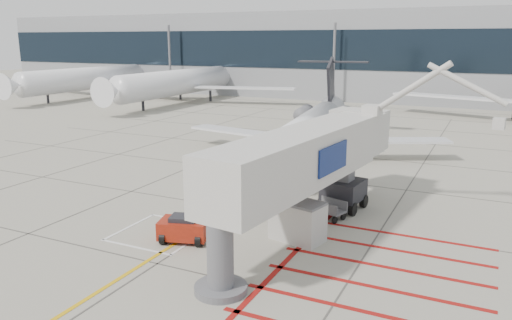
% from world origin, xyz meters
% --- Properties ---
extents(ground_plane, '(260.00, 260.00, 0.00)m').
position_xyz_m(ground_plane, '(0.00, 0.00, 0.00)').
color(ground_plane, '#9E9988').
rests_on(ground_plane, ground).
extents(regional_jet, '(26.93, 32.11, 7.66)m').
position_xyz_m(regional_jet, '(-0.56, 14.59, 3.83)').
color(regional_jet, white).
rests_on(regional_jet, ground_plane).
extents(jet_bridge, '(10.71, 18.87, 7.17)m').
position_xyz_m(jet_bridge, '(4.54, 1.12, 3.59)').
color(jet_bridge, beige).
rests_on(jet_bridge, ground_plane).
extents(pushback_tug, '(2.66, 2.07, 1.37)m').
position_xyz_m(pushback_tug, '(-0.35, -1.34, 0.68)').
color(pushback_tug, maroon).
rests_on(pushback_tug, ground_plane).
extents(baggage_cart, '(1.96, 1.56, 1.08)m').
position_xyz_m(baggage_cart, '(5.05, 4.68, 0.54)').
color(baggage_cart, '#4F4F54').
rests_on(baggage_cart, ground_plane).
extents(ground_power_unit, '(2.78, 1.99, 1.99)m').
position_xyz_m(ground_power_unit, '(4.56, 1.18, 0.99)').
color(ground_power_unit, '#B8B5AF').
rests_on(ground_power_unit, ground_plane).
extents(cone_nose, '(0.32, 0.32, 0.44)m').
position_xyz_m(cone_nose, '(-1.48, 5.88, 0.22)').
color(cone_nose, orange).
rests_on(cone_nose, ground_plane).
extents(cone_side, '(0.37, 0.37, 0.52)m').
position_xyz_m(cone_side, '(-0.20, 6.41, 0.26)').
color(cone_side, '#E2500B').
rests_on(cone_side, ground_plane).
extents(terminal_building, '(180.00, 28.00, 14.00)m').
position_xyz_m(terminal_building, '(10.00, 70.00, 7.00)').
color(terminal_building, gray).
rests_on(terminal_building, ground_plane).
extents(terminal_glass_band, '(180.00, 0.10, 6.00)m').
position_xyz_m(terminal_glass_band, '(10.00, 55.95, 8.00)').
color(terminal_glass_band, black).
rests_on(terminal_glass_band, ground_plane).
extents(bg_aircraft_a, '(33.66, 37.40, 11.22)m').
position_xyz_m(bg_aircraft_a, '(-49.27, 46.00, 5.61)').
color(bg_aircraft_a, silver).
rests_on(bg_aircraft_a, ground_plane).
extents(bg_aircraft_b, '(34.15, 37.94, 11.38)m').
position_xyz_m(bg_aircraft_b, '(-31.02, 46.00, 5.69)').
color(bg_aircraft_b, silver).
rests_on(bg_aircraft_b, ground_plane).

